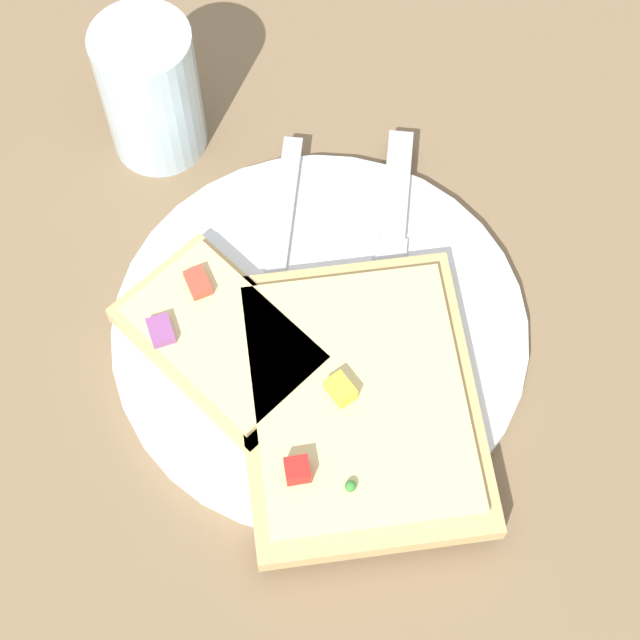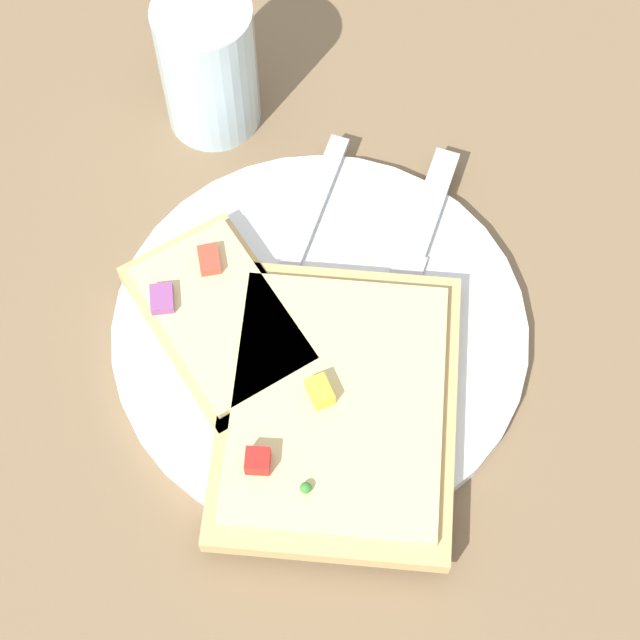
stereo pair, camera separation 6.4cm
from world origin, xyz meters
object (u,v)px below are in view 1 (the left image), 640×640
object	(u,v)px
pizza_slice_main	(358,401)
drinking_glass	(151,91)
plate	(320,332)
pizza_slice_corner	(224,341)
knife	(391,250)
fork	(273,291)

from	to	relation	value
pizza_slice_main	drinking_glass	xyz separation A→B (m)	(0.23, 0.08, 0.03)
plate	pizza_slice_main	bearing A→B (deg)	-170.07
plate	pizza_slice_corner	world-z (taller)	pizza_slice_corner
knife	pizza_slice_corner	size ratio (longest dim) A/B	1.40
plate	fork	size ratio (longest dim) A/B	1.27
pizza_slice_corner	drinking_glass	size ratio (longest dim) A/B	1.46
fork	pizza_slice_main	size ratio (longest dim) A/B	1.06
plate	knife	distance (m)	0.07
plate	pizza_slice_main	distance (m)	0.06
fork	pizza_slice_corner	distance (m)	0.05
pizza_slice_main	drinking_glass	bearing A→B (deg)	25.17
pizza_slice_corner	drinking_glass	world-z (taller)	drinking_glass
pizza_slice_main	pizza_slice_corner	xyz separation A→B (m)	(0.06, 0.07, 0.00)
knife	pizza_slice_corner	xyz separation A→B (m)	(-0.04, 0.12, 0.01)
fork	pizza_slice_corner	bearing A→B (deg)	-31.26
fork	drinking_glass	world-z (taller)	drinking_glass
knife	pizza_slice_main	distance (m)	0.11
fork	knife	world-z (taller)	knife
knife	drinking_glass	world-z (taller)	drinking_glass
drinking_glass	plate	bearing A→B (deg)	-156.86
drinking_glass	pizza_slice_corner	bearing A→B (deg)	-175.52
drinking_glass	fork	bearing A→B (deg)	-160.53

